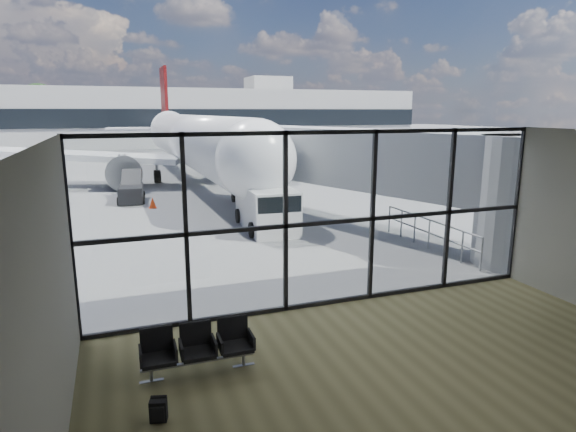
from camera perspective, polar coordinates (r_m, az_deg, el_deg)
ground at (r=51.22m, az=-14.26°, el=6.43°), size 220.00×220.00×0.00m
lounge_shell at (r=8.10m, az=19.52°, el=-4.81°), size 12.02×8.01×4.51m
glass_curtain_wall at (r=12.15m, az=5.03°, el=-0.51°), size 12.10×0.12×4.50m
jet_bridge at (r=20.50m, az=9.23°, el=6.07°), size 8.00×16.50×4.33m
apron_railing at (r=18.25m, az=16.37°, el=-1.54°), size 0.06×5.46×1.11m
far_terminal at (r=72.85m, az=-16.72°, el=11.26°), size 80.00×12.20×11.00m
tree_5 at (r=83.34m, az=-27.37°, el=11.64°), size 6.27×6.27×9.03m
seating_row at (r=9.74m, az=-10.73°, el=-14.83°), size 2.16×0.63×0.96m
backpack at (r=8.66m, az=-15.12°, el=-21.36°), size 0.31×0.30×0.41m
airliner at (r=36.12m, az=-11.27°, el=8.75°), size 31.12×35.99×9.27m
service_van at (r=20.41m, az=-2.53°, el=1.04°), size 2.24×4.32×1.84m
belt_loader at (r=28.13m, az=-18.09°, el=2.73°), size 1.59×3.58×1.61m
traffic_cone_a at (r=25.98m, az=-15.76°, el=1.51°), size 0.40×0.40×0.57m
traffic_cone_b at (r=26.42m, az=-2.87°, el=2.11°), size 0.38×0.38×0.54m
traffic_cone_c at (r=28.17m, az=-3.64°, el=2.79°), size 0.41×0.41×0.59m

